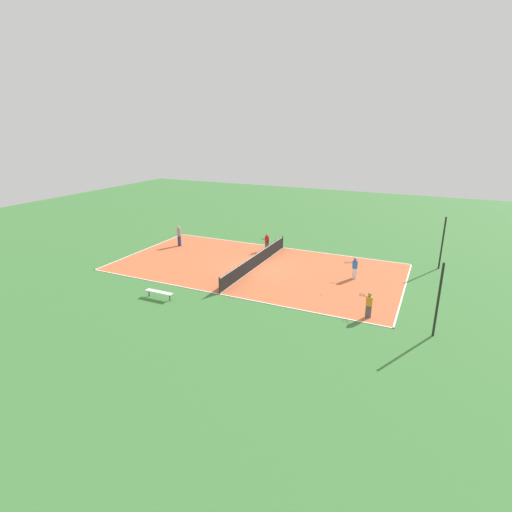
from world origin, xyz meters
TOP-DOWN VIEW (x-y plane):
  - ground_plane at (0.00, 0.00)m, footprint 80.00×80.00m
  - court_surface at (0.00, 0.00)m, footprint 11.28×21.35m
  - tennis_net at (0.00, 0.00)m, footprint 11.08×0.10m
  - bench at (7.70, -3.04)m, footprint 0.36×1.89m
  - player_baseline_gray at (-2.24, -8.54)m, footprint 0.45×0.45m
  - player_near_blue at (-0.76, 7.21)m, footprint 0.68×0.99m
  - player_center_orange at (4.91, 9.16)m, footprint 0.82×0.94m
  - player_coach_red at (-4.21, -0.94)m, footprint 0.97×0.48m
  - tennis_ball_midcourt at (-0.84, -0.97)m, footprint 0.07×0.07m
  - tennis_ball_far_baseline at (-2.69, 3.33)m, footprint 0.07×0.07m
  - tennis_ball_right_alley at (2.96, 5.94)m, footprint 0.07×0.07m
  - fence_post_back_left at (-5.56, 12.55)m, footprint 0.12×0.12m
  - fence_post_back_right at (5.56, 12.55)m, footprint 0.12×0.12m

SIDE VIEW (x-z plane):
  - ground_plane at x=0.00m, z-range 0.00..0.00m
  - court_surface at x=0.00m, z-range 0.00..0.02m
  - tennis_ball_midcourt at x=-0.84m, z-range 0.02..0.09m
  - tennis_ball_far_baseline at x=-2.69m, z-range 0.02..0.09m
  - tennis_ball_right_alley at x=2.96m, z-range 0.02..0.09m
  - bench at x=7.70m, z-range 0.17..0.62m
  - tennis_net at x=0.00m, z-range 0.03..1.12m
  - player_coach_red at x=-4.21m, z-range 0.12..1.60m
  - player_center_orange at x=4.91m, z-range 0.12..1.61m
  - player_near_blue at x=-0.76m, z-range 0.13..1.66m
  - player_baseline_gray at x=-2.24m, z-range 0.16..1.96m
  - fence_post_back_left at x=-5.56m, z-range 0.00..3.95m
  - fence_post_back_right at x=5.56m, z-range 0.00..3.95m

